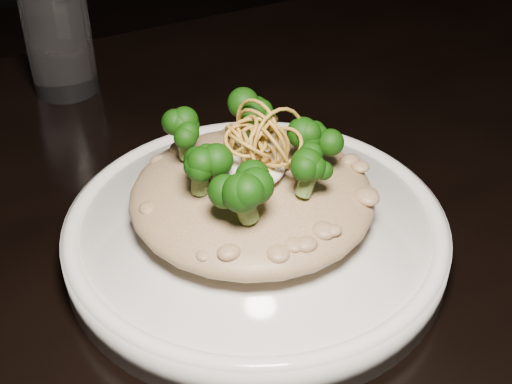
# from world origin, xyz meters

# --- Properties ---
(table) EXTENTS (1.10, 0.80, 0.75)m
(table) POSITION_xyz_m (0.00, 0.00, 0.67)
(table) COLOR black
(table) RESTS_ON ground
(plate) EXTENTS (0.28, 0.28, 0.03)m
(plate) POSITION_xyz_m (-0.06, -0.02, 0.76)
(plate) COLOR white
(plate) RESTS_ON table
(risotto) EXTENTS (0.18, 0.18, 0.04)m
(risotto) POSITION_xyz_m (-0.06, -0.01, 0.80)
(risotto) COLOR brown
(risotto) RESTS_ON plate
(broccoli) EXTENTS (0.14, 0.14, 0.05)m
(broccoli) POSITION_xyz_m (-0.06, -0.02, 0.84)
(broccoli) COLOR black
(broccoli) RESTS_ON risotto
(cheese) EXTENTS (0.05, 0.05, 0.02)m
(cheese) POSITION_xyz_m (-0.06, -0.01, 0.82)
(cheese) COLOR silver
(cheese) RESTS_ON risotto
(shallots) EXTENTS (0.06, 0.06, 0.04)m
(shallots) POSITION_xyz_m (-0.06, -0.01, 0.85)
(shallots) COLOR #8D5F1D
(shallots) RESTS_ON cheese
(drinking_glass) EXTENTS (0.08, 0.08, 0.11)m
(drinking_glass) POSITION_xyz_m (-0.12, 0.29, 0.81)
(drinking_glass) COLOR white
(drinking_glass) RESTS_ON table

